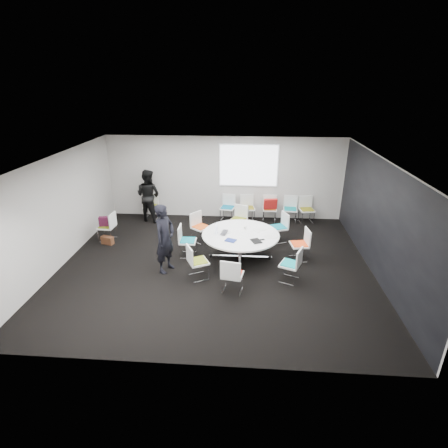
# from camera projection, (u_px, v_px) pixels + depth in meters

# --- Properties ---
(room_shell) EXTENTS (8.08, 7.08, 2.88)m
(room_shell) POSITION_uv_depth(u_px,v_px,m) (219.00, 215.00, 8.66)
(room_shell) COLOR black
(room_shell) RESTS_ON ground
(conference_table) EXTENTS (2.05, 2.05, 0.73)m
(conference_table) POSITION_uv_depth(u_px,v_px,m) (240.00, 241.00, 9.33)
(conference_table) COLOR silver
(conference_table) RESTS_ON ground
(projection_screen) EXTENTS (1.90, 0.03, 1.35)m
(projection_screen) POSITION_uv_depth(u_px,v_px,m) (249.00, 166.00, 11.62)
(projection_screen) COLOR white
(projection_screen) RESTS_ON room_shell
(chair_ring_a) EXTENTS (0.52, 0.53, 0.88)m
(chair_ring_a) POSITION_uv_depth(u_px,v_px,m) (299.00, 250.00, 9.36)
(chair_ring_a) COLOR silver
(chair_ring_a) RESTS_ON ground
(chair_ring_b) EXTENTS (0.59, 0.60, 0.88)m
(chair_ring_b) POSITION_uv_depth(u_px,v_px,m) (279.00, 233.00, 10.43)
(chair_ring_b) COLOR silver
(chair_ring_b) RESTS_ON ground
(chair_ring_c) EXTENTS (0.60, 0.59, 0.88)m
(chair_ring_c) POSITION_uv_depth(u_px,v_px,m) (238.00, 225.00, 10.99)
(chair_ring_c) COLOR silver
(chair_ring_c) RESTS_ON ground
(chair_ring_d) EXTENTS (0.64, 0.64, 0.88)m
(chair_ring_d) POSITION_uv_depth(u_px,v_px,m) (201.00, 232.00, 10.44)
(chair_ring_d) COLOR silver
(chair_ring_d) RESTS_ON ground
(chair_ring_e) EXTENTS (0.46, 0.47, 0.88)m
(chair_ring_e) POSITION_uv_depth(u_px,v_px,m) (188.00, 247.00, 9.56)
(chair_ring_e) COLOR silver
(chair_ring_e) RESTS_ON ground
(chair_ring_f) EXTENTS (0.61, 0.61, 0.88)m
(chair_ring_f) POSITION_uv_depth(u_px,v_px,m) (198.00, 268.00, 8.49)
(chair_ring_f) COLOR silver
(chair_ring_f) RESTS_ON ground
(chair_ring_g) EXTENTS (0.53, 0.52, 0.88)m
(chair_ring_g) POSITION_uv_depth(u_px,v_px,m) (232.00, 281.00, 7.93)
(chair_ring_g) COLOR silver
(chair_ring_g) RESTS_ON ground
(chair_ring_h) EXTENTS (0.60, 0.60, 0.88)m
(chair_ring_h) POSITION_uv_depth(u_px,v_px,m) (290.00, 271.00, 8.37)
(chair_ring_h) COLOR silver
(chair_ring_h) RESTS_ON ground
(chair_back_a) EXTENTS (0.54, 0.53, 0.88)m
(chair_back_a) POSITION_uv_depth(u_px,v_px,m) (228.00, 212.00, 12.00)
(chair_back_a) COLOR silver
(chair_back_a) RESTS_ON ground
(chair_back_b) EXTENTS (0.53, 0.52, 0.88)m
(chair_back_b) POSITION_uv_depth(u_px,v_px,m) (247.00, 213.00, 11.95)
(chair_back_b) COLOR silver
(chair_back_b) RESTS_ON ground
(chair_back_c) EXTENTS (0.46, 0.45, 0.88)m
(chair_back_c) POSITION_uv_depth(u_px,v_px,m) (269.00, 213.00, 11.90)
(chair_back_c) COLOR silver
(chair_back_c) RESTS_ON ground
(chair_back_d) EXTENTS (0.50, 0.48, 0.88)m
(chair_back_d) POSITION_uv_depth(u_px,v_px,m) (290.00, 214.00, 11.86)
(chair_back_d) COLOR silver
(chair_back_d) RESTS_ON ground
(chair_back_e) EXTENTS (0.53, 0.52, 0.88)m
(chair_back_e) POSITION_uv_depth(u_px,v_px,m) (306.00, 215.00, 11.81)
(chair_back_e) COLOR silver
(chair_back_e) RESTS_ON ground
(chair_spare_left) EXTENTS (0.48, 0.49, 0.88)m
(chair_spare_left) POSITION_uv_depth(u_px,v_px,m) (108.00, 232.00, 10.48)
(chair_spare_left) COLOR silver
(chair_spare_left) RESTS_ON ground
(chair_person_back) EXTENTS (0.48, 0.47, 0.88)m
(chair_person_back) POSITION_uv_depth(u_px,v_px,m) (151.00, 211.00, 12.13)
(chair_person_back) COLOR silver
(chair_person_back) RESTS_ON ground
(person_main) EXTENTS (0.64, 0.76, 1.77)m
(person_main) POSITION_uv_depth(u_px,v_px,m) (165.00, 239.00, 8.61)
(person_main) COLOR black
(person_main) RESTS_ON ground
(person_back) EXTENTS (1.04, 0.92, 1.78)m
(person_back) POSITION_uv_depth(u_px,v_px,m) (148.00, 196.00, 11.74)
(person_back) COLOR black
(person_back) RESTS_ON ground
(laptop) EXTENTS (0.29, 0.39, 0.03)m
(laptop) POSITION_uv_depth(u_px,v_px,m) (226.00, 233.00, 9.27)
(laptop) COLOR #333338
(laptop) RESTS_ON conference_table
(laptop_lid) EXTENTS (0.03, 0.30, 0.22)m
(laptop_lid) POSITION_uv_depth(u_px,v_px,m) (216.00, 228.00, 9.27)
(laptop_lid) COLOR silver
(laptop_lid) RESTS_ON conference_table
(notebook_black) EXTENTS (0.32, 0.36, 0.02)m
(notebook_black) POSITION_uv_depth(u_px,v_px,m) (256.00, 241.00, 8.82)
(notebook_black) COLOR black
(notebook_black) RESTS_ON conference_table
(tablet_folio) EXTENTS (0.31, 0.28, 0.03)m
(tablet_folio) POSITION_uv_depth(u_px,v_px,m) (231.00, 240.00, 8.85)
(tablet_folio) COLOR navy
(tablet_folio) RESTS_ON conference_table
(papers_right) EXTENTS (0.36, 0.36, 0.00)m
(papers_right) POSITION_uv_depth(u_px,v_px,m) (259.00, 230.00, 9.48)
(papers_right) COLOR white
(papers_right) RESTS_ON conference_table
(papers_front) EXTENTS (0.35, 0.28, 0.00)m
(papers_front) POSITION_uv_depth(u_px,v_px,m) (271.00, 237.00, 9.08)
(papers_front) COLOR silver
(papers_front) RESTS_ON conference_table
(cup) EXTENTS (0.08, 0.08, 0.09)m
(cup) POSITION_uv_depth(u_px,v_px,m) (245.00, 228.00, 9.52)
(cup) COLOR white
(cup) RESTS_ON conference_table
(phone) EXTENTS (0.16, 0.11, 0.01)m
(phone) POSITION_uv_depth(u_px,v_px,m) (262.00, 240.00, 8.90)
(phone) COLOR black
(phone) RESTS_ON conference_table
(maroon_bag) EXTENTS (0.42, 0.21, 0.28)m
(maroon_bag) POSITION_uv_depth(u_px,v_px,m) (106.00, 221.00, 10.35)
(maroon_bag) COLOR #48132B
(maroon_bag) RESTS_ON chair_spare_left
(brown_bag) EXTENTS (0.39, 0.26, 0.24)m
(brown_bag) POSITION_uv_depth(u_px,v_px,m) (107.00, 240.00, 10.30)
(brown_bag) COLOR #4A2917
(brown_bag) RESTS_ON ground
(red_jacket) EXTENTS (0.46, 0.23, 0.36)m
(red_jacket) POSITION_uv_depth(u_px,v_px,m) (270.00, 204.00, 11.53)
(red_jacket) COLOR #AA1715
(red_jacket) RESTS_ON chair_back_c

